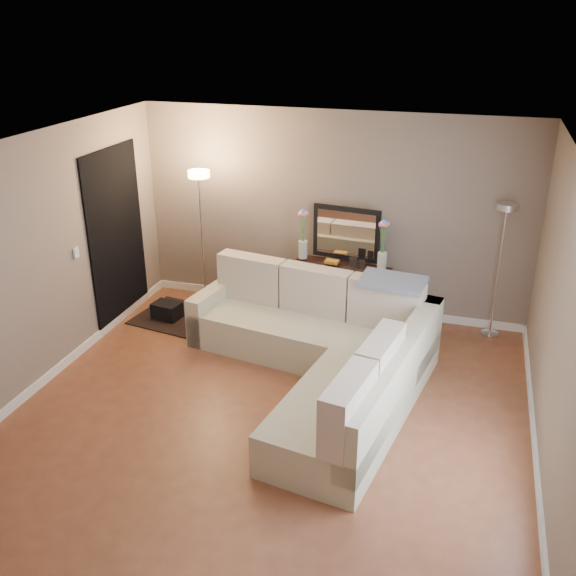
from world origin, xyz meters
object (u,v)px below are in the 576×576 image
(sectional_sofa, at_px, (325,349))
(console_table, at_px, (335,288))
(floor_lamp_unlit, at_px, (502,244))
(floor_lamp_lit, at_px, (201,214))

(sectional_sofa, height_order, console_table, sectional_sofa)
(sectional_sofa, bearing_deg, console_table, 98.85)
(floor_lamp_unlit, bearing_deg, sectional_sofa, -137.42)
(console_table, bearing_deg, sectional_sofa, -81.15)
(sectional_sofa, height_order, floor_lamp_unlit, floor_lamp_unlit)
(floor_lamp_unlit, bearing_deg, floor_lamp_lit, -174.65)
(floor_lamp_lit, bearing_deg, console_table, 8.04)
(console_table, relative_size, floor_lamp_lit, 0.67)
(console_table, bearing_deg, floor_lamp_unlit, 2.99)
(sectional_sofa, relative_size, floor_lamp_lit, 1.64)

